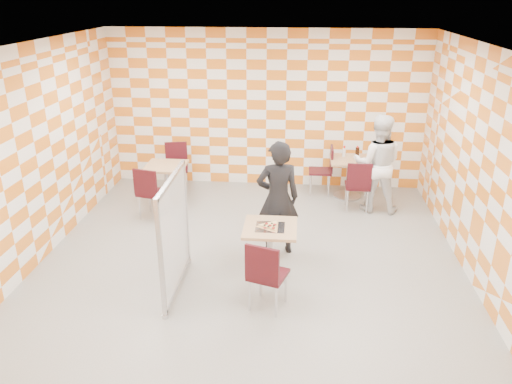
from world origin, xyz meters
TOP-DOWN VIEW (x-y plane):
  - room_shell at (0.00, 0.54)m, footprint 7.00×7.00m
  - main_table at (0.31, -0.01)m, footprint 0.70×0.70m
  - second_table at (1.58, 2.93)m, footprint 0.70×0.70m
  - empty_table at (-1.70, 2.29)m, footprint 0.70×0.70m
  - chair_main_front at (0.30, -0.80)m, footprint 0.53×0.54m
  - chair_second_front at (1.69, 2.26)m, footprint 0.43×0.44m
  - chair_second_side at (1.15, 3.05)m, footprint 0.43×0.42m
  - chair_empty_near at (-1.82, 1.63)m, footprint 0.51×0.52m
  - chair_empty_far at (-1.69, 3.03)m, footprint 0.50×0.51m
  - partition at (-0.87, -0.41)m, footprint 0.08×1.38m
  - man_dark at (0.37, 0.70)m, footprint 0.70×0.53m
  - man_white at (2.00, 2.38)m, footprint 0.90×0.74m
  - pizza_on_foil at (0.31, -0.02)m, footprint 0.40×0.40m
  - sport_bottle at (1.49, 3.08)m, footprint 0.06×0.06m
  - soda_bottle at (1.72, 3.00)m, footprint 0.07×0.07m

SIDE VIEW (x-z plane):
  - main_table at x=0.31m, z-range 0.13..0.88m
  - second_table at x=1.58m, z-range 0.13..0.88m
  - empty_table at x=-1.70m, z-range 0.13..0.88m
  - chair_main_front at x=0.30m, z-range 0.08..1.01m
  - chair_second_front at x=1.69m, z-range 0.08..1.01m
  - chair_second_side at x=1.15m, z-range 0.08..1.01m
  - chair_empty_near at x=-1.82m, z-range 0.08..1.01m
  - chair_empty_far at x=-1.69m, z-range 0.08..1.01m
  - pizza_on_foil at x=0.31m, z-range 0.74..0.79m
  - partition at x=-0.87m, z-range 0.02..1.57m
  - sport_bottle at x=1.49m, z-range 0.74..0.94m
  - soda_bottle at x=1.72m, z-range 0.74..0.97m
  - man_dark at x=0.37m, z-range 0.00..1.71m
  - man_white at x=2.00m, z-range 0.00..1.72m
  - room_shell at x=0.00m, z-range -2.00..5.00m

